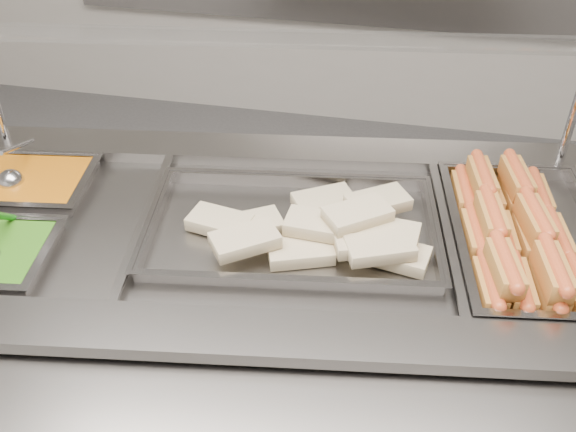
% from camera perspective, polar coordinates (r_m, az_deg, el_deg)
% --- Properties ---
extents(steam_counter, '(2.00, 1.10, 0.91)m').
position_cam_1_polar(steam_counter, '(1.88, -1.57, -11.58)').
color(steam_counter, slate).
rests_on(steam_counter, ground).
extents(tray_rail, '(1.84, 0.62, 0.05)m').
position_cam_1_polar(tray_rail, '(1.24, -3.98, -17.25)').
color(tray_rail, gray).
rests_on(tray_rail, steam_counter).
extents(sneeze_guard, '(1.69, 0.53, 0.44)m').
position_cam_1_polar(sneeze_guard, '(1.57, -1.39, 15.15)').
color(sneeze_guard, silver).
rests_on(sneeze_guard, steam_counter).
extents(pan_hotdogs, '(0.42, 0.60, 0.10)m').
position_cam_1_polar(pan_hotdogs, '(1.66, 20.41, -2.52)').
color(pan_hotdogs, gray).
rests_on(pan_hotdogs, steam_counter).
extents(pan_wraps, '(0.74, 0.50, 0.07)m').
position_cam_1_polar(pan_wraps, '(1.58, 0.37, -1.44)').
color(pan_wraps, gray).
rests_on(pan_wraps, steam_counter).
extents(pan_beans, '(0.33, 0.28, 0.10)m').
position_cam_1_polar(pan_beans, '(1.87, -21.73, 2.01)').
color(pan_beans, gray).
rests_on(pan_beans, steam_counter).
extents(hotdogs_in_buns, '(0.31, 0.55, 0.12)m').
position_cam_1_polar(hotdogs_in_buns, '(1.62, 19.52, -1.17)').
color(hotdogs_in_buns, '#98511F').
rests_on(hotdogs_in_buns, pan_hotdogs).
extents(tortilla_wraps, '(0.60, 0.38, 0.10)m').
position_cam_1_polar(tortilla_wraps, '(1.53, 3.65, -1.27)').
color(tortilla_wraps, tan).
rests_on(tortilla_wraps, pan_wraps).
extents(ladle, '(0.07, 0.20, 0.13)m').
position_cam_1_polar(ladle, '(1.85, -23.36, 2.98)').
color(ladle, '#ADADB2').
rests_on(ladle, pan_beans).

